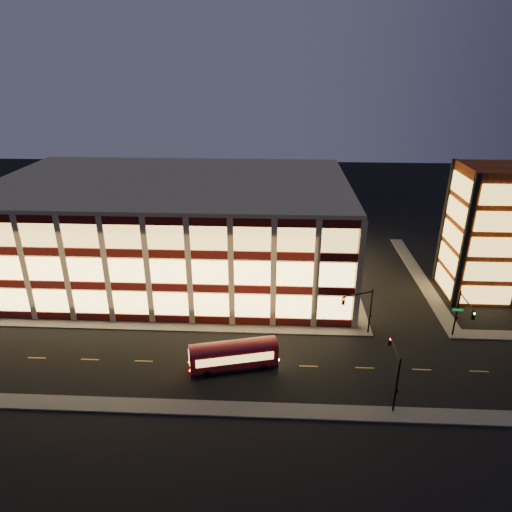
{
  "coord_description": "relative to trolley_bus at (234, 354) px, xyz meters",
  "views": [
    {
      "loc": [
        12.32,
        -46.5,
        30.46
      ],
      "look_at": [
        9.63,
        8.0,
        6.74
      ],
      "focal_mm": 32.0,
      "sensor_mm": 36.0,
      "label": 1
    }
  ],
  "objects": [
    {
      "name": "sidewalk_tower_south",
      "position": [
        32.03,
        7.61,
        -1.67
      ],
      "size": [
        14.0,
        2.0,
        0.15
      ],
      "primitive_type": "cube",
      "color": "#514F4C",
      "rests_on": "ground"
    },
    {
      "name": "traffic_signal_far",
      "position": [
        14.24,
        6.84,
        2.37
      ],
      "size": [
        3.79,
        1.87,
        6.0
      ],
      "color": "black",
      "rests_on": "ground"
    },
    {
      "name": "stair_tower",
      "position": [
        31.98,
        18.56,
        7.25
      ],
      "size": [
        8.6,
        8.6,
        18.0
      ],
      "color": "#8C3814",
      "rests_on": "ground"
    },
    {
      "name": "trolley_bus",
      "position": [
        0.0,
        0.0,
        0.0
      ],
      "size": [
        9.56,
        4.49,
        3.14
      ],
      "rotation": [
        0.0,
        0.0,
        0.24
      ],
      "color": "maroon",
      "rests_on": "ground"
    },
    {
      "name": "sidewalk_office_east",
      "position": [
        15.03,
        23.61,
        -1.67
      ],
      "size": [
        2.0,
        30.0,
        0.15
      ],
      "primitive_type": "cube",
      "color": "#514F4C",
      "rests_on": "ground"
    },
    {
      "name": "sidewalk_tower_west",
      "position": [
        26.03,
        23.61,
        -1.67
      ],
      "size": [
        2.0,
        30.0,
        0.15
      ],
      "primitive_type": "cube",
      "color": "#514F4C",
      "rests_on": "ground"
    },
    {
      "name": "sidewalk_near",
      "position": [
        -7.97,
        -6.39,
        -1.67
      ],
      "size": [
        100.0,
        2.0,
        0.15
      ],
      "primitive_type": "cube",
      "color": "#514F4C",
      "rests_on": "ground"
    },
    {
      "name": "office_building",
      "position": [
        -10.89,
        23.52,
        5.51
      ],
      "size": [
        50.45,
        30.45,
        14.5
      ],
      "color": "tan",
      "rests_on": "ground"
    },
    {
      "name": "traffic_signal_near",
      "position": [
        15.53,
        -4.42,
        2.39
      ],
      "size": [
        0.32,
        4.45,
        6.0
      ],
      "color": "black",
      "rests_on": "ground"
    },
    {
      "name": "sidewalk_office_south",
      "position": [
        -10.97,
        7.61,
        -1.67
      ],
      "size": [
        54.0,
        2.0,
        0.15
      ],
      "primitive_type": "cube",
      "color": "#514F4C",
      "rests_on": "ground"
    },
    {
      "name": "traffic_signal_right",
      "position": [
        25.53,
        5.98,
        2.36
      ],
      "size": [
        1.2,
        4.37,
        6.0
      ],
      "color": "black",
      "rests_on": "ground"
    },
    {
      "name": "ground",
      "position": [
        -7.97,
        6.61,
        -1.74
      ],
      "size": [
        200.0,
        200.0,
        0.0
      ],
      "primitive_type": "plane",
      "color": "black",
      "rests_on": "ground"
    }
  ]
}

